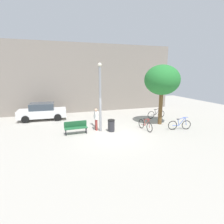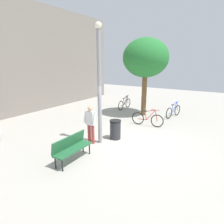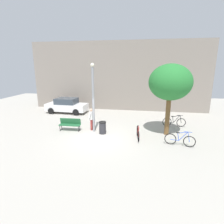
# 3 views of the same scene
# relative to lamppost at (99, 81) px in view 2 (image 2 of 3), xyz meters

# --- Properties ---
(ground_plane) EXTENTS (36.00, 36.00, 0.00)m
(ground_plane) POSITION_rel_lamppost_xyz_m (0.75, -1.22, -2.70)
(ground_plane) COLOR #A8A399
(building_facade) EXTENTS (19.23, 2.00, 7.34)m
(building_facade) POSITION_rel_lamppost_xyz_m (0.75, 8.09, 0.97)
(building_facade) COLOR gray
(building_facade) RESTS_ON ground_plane
(lamppost) EXTENTS (0.28, 0.28, 4.96)m
(lamppost) POSITION_rel_lamppost_xyz_m (0.00, 0.00, 0.00)
(lamppost) COLOR gray
(lamppost) RESTS_ON ground_plane
(person_by_lamppost) EXTENTS (0.28, 0.59, 1.67)m
(person_by_lamppost) POSITION_rel_lamppost_xyz_m (-0.26, 0.31, -1.73)
(person_by_lamppost) COLOR #9E3833
(person_by_lamppost) RESTS_ON ground_plane
(park_bench) EXTENTS (1.61, 0.52, 0.92)m
(park_bench) POSITION_rel_lamppost_xyz_m (-1.84, -0.08, -2.15)
(park_bench) COLOR #236038
(park_bench) RESTS_ON ground_plane
(plaza_tree) EXTENTS (2.86, 2.86, 4.93)m
(plaza_tree) POSITION_rel_lamppost_xyz_m (5.27, 0.28, 0.98)
(plaza_tree) COLOR brown
(plaza_tree) RESTS_ON ground_plane
(bicycle_red) EXTENTS (0.23, 1.81, 0.97)m
(bicycle_red) POSITION_rel_lamppost_xyz_m (3.28, -0.85, -2.32)
(bicycle_red) COLOR black
(bicycle_red) RESTS_ON ground_plane
(bicycle_blue) EXTENTS (1.78, 0.42, 0.97)m
(bicycle_blue) POSITION_rel_lamppost_xyz_m (5.84, -1.56, -2.32)
(bicycle_blue) COLOR black
(bicycle_blue) RESTS_ON ground_plane
(bicycle_black) EXTENTS (1.81, 0.08, 0.97)m
(bicycle_black) POSITION_rel_lamppost_xyz_m (6.09, 2.18, -2.32)
(bicycle_black) COLOR black
(bicycle_black) RESTS_ON ground_plane
(trash_bin) EXTENTS (0.52, 0.52, 0.89)m
(trash_bin) POSITION_rel_lamppost_xyz_m (0.73, -0.33, -2.25)
(trash_bin) COLOR #2D2D33
(trash_bin) RESTS_ON ground_plane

